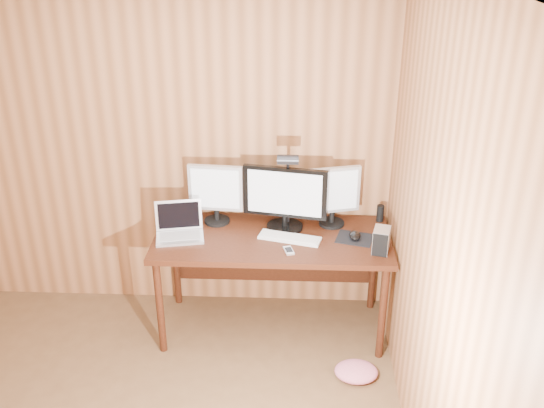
# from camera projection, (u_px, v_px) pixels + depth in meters

# --- Properties ---
(room_shell) EXTENTS (4.00, 4.00, 4.00)m
(room_shell) POSITION_uv_depth(u_px,v_px,m) (26.00, 316.00, 2.46)
(room_shell) COLOR brown
(room_shell) RESTS_ON ground
(desk) EXTENTS (1.60, 0.70, 0.75)m
(desk) POSITION_uv_depth(u_px,v_px,m) (273.00, 247.00, 4.22)
(desk) COLOR #38170B
(desk) RESTS_ON floor
(monitor_center) EXTENTS (0.58, 0.25, 0.45)m
(monitor_center) POSITION_uv_depth(u_px,v_px,m) (285.00, 197.00, 4.12)
(monitor_center) COLOR black
(monitor_center) RESTS_ON desk
(monitor_left) EXTENTS (0.38, 0.18, 0.43)m
(monitor_left) POSITION_uv_depth(u_px,v_px,m) (216.00, 192.00, 4.20)
(monitor_left) COLOR black
(monitor_left) RESTS_ON desk
(monitor_right) EXTENTS (0.38, 0.18, 0.43)m
(monitor_right) POSITION_uv_depth(u_px,v_px,m) (333.00, 195.00, 4.17)
(monitor_right) COLOR black
(monitor_right) RESTS_ON desk
(laptop) EXTENTS (0.36, 0.30, 0.23)m
(laptop) POSITION_uv_depth(u_px,v_px,m) (179.00, 228.00, 4.10)
(laptop) COLOR silver
(laptop) RESTS_ON desk
(keyboard) EXTENTS (0.44, 0.23, 0.02)m
(keyboard) POSITION_uv_depth(u_px,v_px,m) (290.00, 238.00, 4.07)
(keyboard) COLOR white
(keyboard) RESTS_ON desk
(mousepad) EXTENTS (0.28, 0.25, 0.00)m
(mousepad) POSITION_uv_depth(u_px,v_px,m) (355.00, 238.00, 4.08)
(mousepad) COLOR black
(mousepad) RESTS_ON desk
(mouse) EXTENTS (0.11, 0.14, 0.04)m
(mouse) POSITION_uv_depth(u_px,v_px,m) (355.00, 236.00, 4.07)
(mouse) COLOR black
(mouse) RESTS_ON mousepad
(hard_drive) EXTENTS (0.13, 0.17, 0.16)m
(hard_drive) POSITION_uv_depth(u_px,v_px,m) (381.00, 240.00, 3.89)
(hard_drive) COLOR silver
(hard_drive) RESTS_ON desk
(phone) EXTENTS (0.08, 0.12, 0.01)m
(phone) POSITION_uv_depth(u_px,v_px,m) (289.00, 251.00, 3.92)
(phone) COLOR silver
(phone) RESTS_ON desk
(speaker) EXTENTS (0.05, 0.05, 0.12)m
(speaker) POSITION_uv_depth(u_px,v_px,m) (380.00, 213.00, 4.29)
(speaker) COLOR black
(speaker) RESTS_ON desk
(desk_lamp) EXTENTS (0.14, 0.20, 0.61)m
(desk_lamp) POSITION_uv_depth(u_px,v_px,m) (288.00, 179.00, 4.05)
(desk_lamp) COLOR black
(desk_lamp) RESTS_ON desk
(fabric_pile) EXTENTS (0.29, 0.24, 0.09)m
(fabric_pile) POSITION_uv_depth(u_px,v_px,m) (356.00, 372.00, 3.92)
(fabric_pile) COLOR #D4667E
(fabric_pile) RESTS_ON floor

